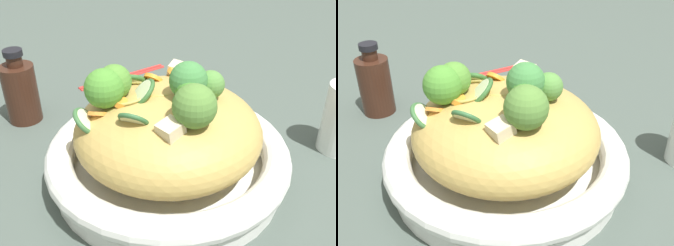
# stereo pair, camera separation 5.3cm
# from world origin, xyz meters

# --- Properties ---
(ground_plane) EXTENTS (3.00, 3.00, 0.00)m
(ground_plane) POSITION_xyz_m (0.00, 0.00, 0.00)
(ground_plane) COLOR #434F48
(serving_bowl) EXTENTS (0.33, 0.33, 0.06)m
(serving_bowl) POSITION_xyz_m (0.00, 0.00, 0.03)
(serving_bowl) COLOR white
(serving_bowl) RESTS_ON ground_plane
(noodle_heap) EXTENTS (0.25, 0.25, 0.11)m
(noodle_heap) POSITION_xyz_m (-0.00, 0.00, 0.08)
(noodle_heap) COLOR tan
(noodle_heap) RESTS_ON serving_bowl
(broccoli_florets) EXTENTS (0.13, 0.18, 0.07)m
(broccoli_florets) POSITION_xyz_m (-0.02, -0.00, 0.15)
(broccoli_florets) COLOR #98BE7A
(broccoli_florets) RESTS_ON serving_bowl
(carrot_coins) EXTENTS (0.18, 0.11, 0.04)m
(carrot_coins) POSITION_xyz_m (0.01, 0.02, 0.13)
(carrot_coins) COLOR orange
(carrot_coins) RESTS_ON serving_bowl
(zucchini_slices) EXTENTS (0.15, 0.12, 0.06)m
(zucchini_slices) POSITION_xyz_m (-0.04, 0.04, 0.12)
(zucchini_slices) COLOR beige
(zucchini_slices) RESTS_ON serving_bowl
(chicken_chunks) EXTENTS (0.18, 0.13, 0.03)m
(chicken_chunks) POSITION_xyz_m (0.04, 0.01, 0.12)
(chicken_chunks) COLOR beige
(chicken_chunks) RESTS_ON serving_bowl
(soy_sauce_bottle) EXTENTS (0.06, 0.06, 0.13)m
(soy_sauce_bottle) POSITION_xyz_m (-0.02, 0.30, 0.05)
(soy_sauce_bottle) COLOR #381E14
(soy_sauce_bottle) RESTS_ON ground_plane
(chopsticks_pair) EXTENTS (0.20, 0.08, 0.01)m
(chopsticks_pair) POSITION_xyz_m (0.21, 0.27, 0.00)
(chopsticks_pair) COLOR red
(chopsticks_pair) RESTS_ON ground_plane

